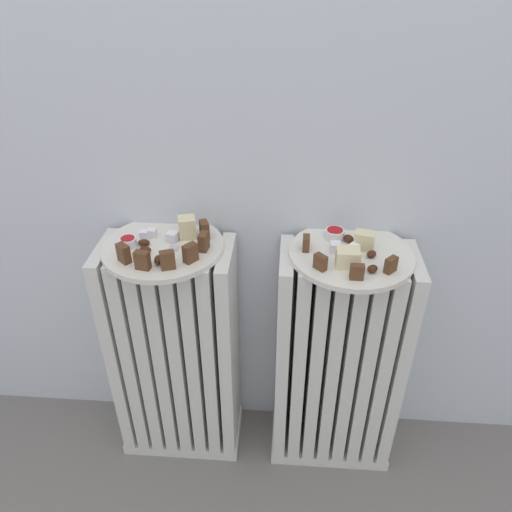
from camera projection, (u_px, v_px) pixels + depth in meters
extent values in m
cube|color=silver|center=(186.00, 429.00, 1.41)|extent=(0.31, 0.17, 0.03)
cube|color=silver|center=(123.00, 346.00, 1.25)|extent=(0.03, 0.17, 0.60)
cube|color=silver|center=(138.00, 347.00, 1.24)|extent=(0.03, 0.17, 0.60)
cube|color=silver|center=(153.00, 348.00, 1.24)|extent=(0.03, 0.17, 0.60)
cube|color=silver|center=(168.00, 349.00, 1.24)|extent=(0.03, 0.17, 0.60)
cube|color=silver|center=(183.00, 350.00, 1.24)|extent=(0.03, 0.17, 0.60)
cube|color=silver|center=(199.00, 350.00, 1.23)|extent=(0.03, 0.17, 0.60)
cube|color=silver|center=(214.00, 351.00, 1.23)|extent=(0.03, 0.17, 0.60)
cube|color=silver|center=(229.00, 352.00, 1.23)|extent=(0.03, 0.17, 0.60)
cube|color=silver|center=(328.00, 438.00, 1.39)|extent=(0.31, 0.17, 0.03)
cube|color=silver|center=(283.00, 355.00, 1.22)|extent=(0.03, 0.17, 0.60)
cube|color=silver|center=(298.00, 356.00, 1.22)|extent=(0.03, 0.17, 0.60)
cube|color=silver|center=(314.00, 356.00, 1.22)|extent=(0.03, 0.17, 0.60)
cube|color=silver|center=(330.00, 357.00, 1.21)|extent=(0.03, 0.17, 0.60)
cube|color=silver|center=(346.00, 358.00, 1.21)|extent=(0.03, 0.17, 0.60)
cube|color=silver|center=(362.00, 359.00, 1.21)|extent=(0.03, 0.17, 0.60)
cube|color=silver|center=(378.00, 360.00, 1.21)|extent=(0.03, 0.17, 0.60)
cube|color=silver|center=(394.00, 361.00, 1.21)|extent=(0.03, 0.17, 0.60)
cylinder|color=silver|center=(163.00, 247.00, 1.07)|extent=(0.27, 0.27, 0.01)
cylinder|color=silver|center=(351.00, 254.00, 1.04)|extent=(0.27, 0.27, 0.01)
cube|color=#56351E|center=(124.00, 253.00, 1.00)|extent=(0.03, 0.03, 0.04)
cube|color=#56351E|center=(142.00, 260.00, 0.98)|extent=(0.03, 0.02, 0.04)
cube|color=#56351E|center=(167.00, 260.00, 0.98)|extent=(0.03, 0.03, 0.04)
cube|color=#56351E|center=(190.00, 253.00, 1.00)|extent=(0.03, 0.03, 0.04)
cube|color=#56351E|center=(204.00, 242.00, 1.04)|extent=(0.02, 0.03, 0.04)
cube|color=#56351E|center=(204.00, 230.00, 1.08)|extent=(0.03, 0.03, 0.04)
cube|color=beige|center=(187.00, 227.00, 1.08)|extent=(0.05, 0.04, 0.05)
cube|color=white|center=(173.00, 237.00, 1.07)|extent=(0.03, 0.03, 0.02)
cube|color=white|center=(152.00, 233.00, 1.09)|extent=(0.02, 0.02, 0.02)
cube|color=white|center=(144.00, 235.00, 1.08)|extent=(0.02, 0.02, 0.02)
ellipsoid|color=#3D1E0F|center=(158.00, 260.00, 1.00)|extent=(0.02, 0.03, 0.02)
ellipsoid|color=#3D1E0F|center=(145.00, 250.00, 1.04)|extent=(0.03, 0.02, 0.01)
ellipsoid|color=#3D1E0F|center=(144.00, 243.00, 1.06)|extent=(0.03, 0.02, 0.01)
cylinder|color=white|center=(128.00, 242.00, 1.06)|extent=(0.04, 0.04, 0.02)
cylinder|color=#B21419|center=(128.00, 240.00, 1.05)|extent=(0.03, 0.03, 0.01)
cube|color=#56351E|center=(306.00, 243.00, 1.04)|extent=(0.02, 0.03, 0.03)
cube|color=#56351E|center=(320.00, 262.00, 0.98)|extent=(0.03, 0.03, 0.03)
cube|color=#56351E|center=(357.00, 272.00, 0.95)|extent=(0.03, 0.01, 0.03)
cube|color=#56351E|center=(391.00, 265.00, 0.97)|extent=(0.03, 0.03, 0.03)
cube|color=beige|center=(348.00, 258.00, 0.99)|extent=(0.05, 0.04, 0.04)
cube|color=beige|center=(364.00, 241.00, 1.04)|extent=(0.05, 0.04, 0.04)
cube|color=white|center=(354.00, 249.00, 1.03)|extent=(0.03, 0.03, 0.02)
cube|color=white|center=(336.00, 248.00, 1.04)|extent=(0.02, 0.02, 0.02)
ellipsoid|color=#3D1E0F|center=(371.00, 254.00, 1.02)|extent=(0.03, 0.03, 0.01)
ellipsoid|color=#3D1E0F|center=(372.00, 269.00, 0.97)|extent=(0.03, 0.03, 0.02)
ellipsoid|color=#3D1E0F|center=(349.00, 238.00, 1.07)|extent=(0.03, 0.03, 0.02)
cylinder|color=white|center=(335.00, 234.00, 1.08)|extent=(0.04, 0.04, 0.02)
cylinder|color=#B21419|center=(335.00, 232.00, 1.08)|extent=(0.04, 0.04, 0.01)
cube|color=#B7B7BC|center=(167.00, 261.00, 1.01)|extent=(0.01, 0.06, 0.00)
cube|color=#B7B7BC|center=(174.00, 248.00, 1.05)|extent=(0.02, 0.02, 0.00)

